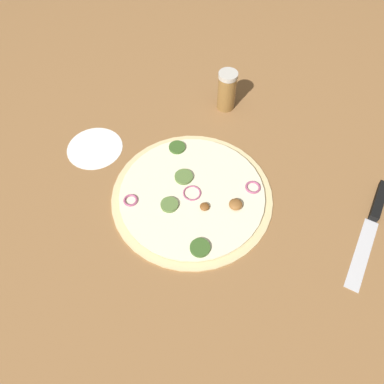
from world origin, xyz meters
name	(u,v)px	position (x,y,z in m)	size (l,w,h in m)	color
ground_plane	(192,196)	(0.00, 0.00, 0.00)	(3.00, 3.00, 0.00)	olive
pizza	(192,195)	(0.00, 0.00, 0.01)	(0.37, 0.37, 0.03)	beige
knife	(375,213)	(-0.38, 0.16, 0.01)	(0.21, 0.22, 0.02)	silver
spice_jar	(227,90)	(-0.17, -0.26, 0.06)	(0.05, 0.05, 0.11)	olive
flour_patch	(95,148)	(0.20, -0.21, 0.00)	(0.14, 0.14, 0.00)	white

